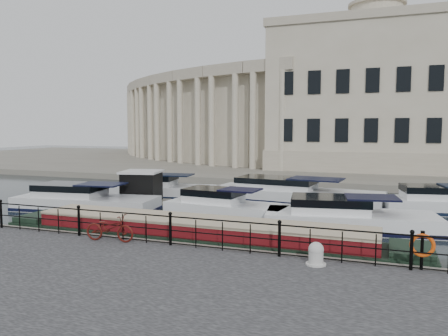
# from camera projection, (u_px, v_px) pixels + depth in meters

# --- Properties ---
(ground_plane) EXTENTS (160.00, 160.00, 0.00)m
(ground_plane) POSITION_uv_depth(u_px,v_px,m) (196.00, 244.00, 17.91)
(ground_plane) COLOR black
(ground_plane) RESTS_ON ground
(far_bank) EXTENTS (120.00, 42.00, 0.55)m
(far_bank) POSITION_uv_depth(u_px,v_px,m) (322.00, 164.00, 54.35)
(far_bank) COLOR #6B665B
(far_bank) RESTS_ON ground_plane
(railing) EXTENTS (24.14, 0.14, 1.22)m
(railing) POSITION_uv_depth(u_px,v_px,m) (170.00, 227.00, 15.70)
(railing) COLOR black
(railing) RESTS_ON near_quay
(civic_building) EXTENTS (53.55, 31.84, 16.85)m
(civic_building) POSITION_uv_depth(u_px,v_px,m) (310.00, 108.00, 50.05)
(civic_building) COLOR #ADA38C
(civic_building) RESTS_ON far_bank
(bicycle) EXTENTS (1.98, 0.85, 1.01)m
(bicycle) POSITION_uv_depth(u_px,v_px,m) (110.00, 228.00, 16.26)
(bicycle) COLOR #4E130E
(bicycle) RESTS_ON near_quay
(mooring_bollard) EXTENTS (0.64, 0.64, 0.72)m
(mooring_bollard) POSITION_uv_depth(u_px,v_px,m) (316.00, 254.00, 13.48)
(mooring_bollard) COLOR #B8B8B4
(mooring_bollard) RESTS_ON near_quay
(life_ring_post) EXTENTS (0.72, 0.19, 1.17)m
(life_ring_post) POSITION_uv_depth(u_px,v_px,m) (422.00, 246.00, 12.92)
(life_ring_post) COLOR black
(life_ring_post) RESTS_ON near_quay
(narrowboat) EXTENTS (17.23, 2.43, 1.62)m
(narrowboat) POSITION_uv_depth(u_px,v_px,m) (197.00, 239.00, 17.29)
(narrowboat) COLOR black
(narrowboat) RESTS_ON ground_plane
(harbour_hut) EXTENTS (3.64, 3.24, 2.19)m
(harbour_hut) POSITION_uv_depth(u_px,v_px,m) (142.00, 189.00, 27.23)
(harbour_hut) COLOR #6B665B
(harbour_hut) RESTS_ON ground_plane
(cabin_cruisers) EXTENTS (27.13, 11.21, 1.99)m
(cabin_cruisers) POSITION_uv_depth(u_px,v_px,m) (251.00, 203.00, 25.77)
(cabin_cruisers) COLOR silver
(cabin_cruisers) RESTS_ON ground_plane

